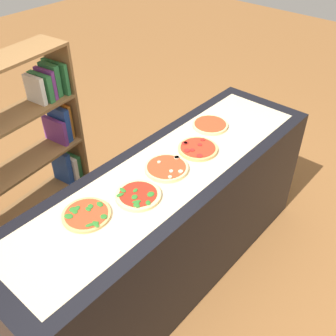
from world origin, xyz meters
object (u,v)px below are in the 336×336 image
Objects in this scene: pizza_spinach_0 at (86,214)px; pizza_mushroom_2 at (167,168)px; pizza_spinach_1 at (138,195)px; bookshelf at (37,159)px; pizza_pepperoni_3 at (198,149)px; pizza_plain_4 at (210,125)px.

pizza_spinach_0 is 0.53m from pizza_mushroom_2.
pizza_spinach_1 is 0.17× the size of bookshelf.
pizza_mushroom_2 is 1.03× the size of pizza_pepperoni_3.
pizza_mushroom_2 is 1.07× the size of pizza_plain_4.
pizza_mushroom_2 is 0.17× the size of bookshelf.
pizza_mushroom_2 is at bearing -5.97° from pizza_spinach_0.
pizza_mushroom_2 is at bearing -72.68° from bookshelf.
pizza_spinach_0 is at bearing 174.77° from pizza_pepperoni_3.
bookshelf is (-0.55, 0.92, -0.22)m from pizza_pepperoni_3.
pizza_spinach_0 is 1.06m from pizza_plain_4.
pizza_plain_4 is (0.26, 0.10, -0.00)m from pizza_pepperoni_3.
pizza_spinach_1 is at bearing -19.58° from pizza_spinach_0.
pizza_spinach_1 and pizza_pepperoni_3 have the same top height.
bookshelf is at bearing 134.57° from pizza_plain_4.
pizza_pepperoni_3 is 1.04× the size of pizza_plain_4.
bookshelf is (-0.81, 0.82, -0.22)m from pizza_plain_4.
pizza_pepperoni_3 is at bearing -59.44° from bookshelf.
pizza_plain_4 is at bearing 8.82° from pizza_spinach_1.
bookshelf is at bearing 73.90° from pizza_spinach_0.
pizza_spinach_1 is at bearing -88.96° from bookshelf.
bookshelf is (0.25, 0.85, -0.22)m from pizza_spinach_0.
pizza_spinach_1 reaches higher than pizza_plain_4.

